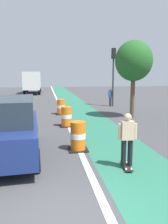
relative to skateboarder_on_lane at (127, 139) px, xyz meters
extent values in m
cube|color=#286B51|center=(0.33, 9.66, -0.91)|extent=(2.50, 80.00, 0.01)
cube|color=silver|center=(-1.17, 9.66, -0.91)|extent=(0.20, 80.00, 0.01)
cube|color=black|center=(0.00, 0.00, -0.84)|extent=(0.30, 0.82, 0.02)
cylinder|color=silver|center=(-0.05, 0.27, -0.86)|extent=(0.05, 0.11, 0.11)
cylinder|color=silver|center=(0.10, 0.25, -0.86)|extent=(0.05, 0.11, 0.11)
cylinder|color=silver|center=(-0.10, -0.25, -0.86)|extent=(0.05, 0.11, 0.11)
cylinder|color=silver|center=(0.05, -0.27, -0.86)|extent=(0.05, 0.11, 0.11)
cylinder|color=black|center=(-0.10, 0.01, -0.42)|extent=(0.15, 0.15, 0.82)
cylinder|color=black|center=(0.10, -0.01, -0.42)|extent=(0.15, 0.15, 0.82)
cube|color=beige|center=(0.00, 0.00, 0.27)|extent=(0.38, 0.26, 0.56)
cylinder|color=beige|center=(-0.24, 0.02, 0.24)|extent=(0.09, 0.09, 0.48)
cylinder|color=beige|center=(0.24, -0.02, 0.24)|extent=(0.09, 0.09, 0.48)
sphere|color=beige|center=(0.00, 0.00, 0.67)|extent=(0.22, 0.22, 0.22)
cube|color=navy|center=(-3.61, 1.57, -0.12)|extent=(2.09, 4.69, 0.90)
cube|color=#232D38|center=(-3.61, 1.57, 0.73)|extent=(1.77, 2.94, 0.80)
cylinder|color=black|center=(-2.87, 3.04, -0.57)|extent=(0.32, 0.69, 0.68)
cylinder|color=black|center=(-2.72, 0.19, -0.57)|extent=(0.32, 0.69, 0.68)
cylinder|color=orange|center=(-1.22, 1.90, -0.66)|extent=(0.56, 0.56, 0.42)
cylinder|color=white|center=(-1.22, 1.90, -0.35)|extent=(0.57, 0.57, 0.21)
cylinder|color=orange|center=(-1.22, 1.90, -0.03)|extent=(0.56, 0.56, 0.42)
cube|color=black|center=(-1.22, 1.90, -0.89)|extent=(0.73, 0.73, 0.04)
cylinder|color=orange|center=(-1.30, 5.96, -0.66)|extent=(0.56, 0.56, 0.42)
cylinder|color=white|center=(-1.30, 5.96, -0.35)|extent=(0.57, 0.57, 0.21)
cylinder|color=orange|center=(-1.30, 5.96, -0.03)|extent=(0.56, 0.56, 0.42)
cube|color=black|center=(-1.30, 5.96, -0.89)|extent=(0.73, 0.73, 0.04)
cylinder|color=orange|center=(-1.34, 9.85, -0.66)|extent=(0.56, 0.56, 0.42)
cylinder|color=white|center=(-1.34, 9.85, -0.35)|extent=(0.57, 0.57, 0.21)
cylinder|color=orange|center=(-1.34, 9.85, -0.03)|extent=(0.56, 0.56, 0.42)
cube|color=black|center=(-1.34, 9.85, -0.89)|extent=(0.73, 0.73, 0.04)
cube|color=silver|center=(-4.36, 28.09, 1.07)|extent=(2.32, 5.61, 2.50)
cube|color=#19478C|center=(-4.38, 31.94, 0.62)|extent=(2.21, 1.91, 2.10)
cylinder|color=black|center=(-5.41, 31.74, -0.43)|extent=(0.30, 0.96, 0.96)
cylinder|color=black|center=(-3.35, 31.74, -0.43)|extent=(0.30, 0.96, 0.96)
cylinder|color=black|center=(-5.39, 26.69, -0.43)|extent=(0.30, 0.96, 0.96)
cylinder|color=black|center=(-3.33, 26.69, -0.43)|extent=(0.30, 0.96, 0.96)
cylinder|color=#2D2D2D|center=(3.53, 13.35, 1.19)|extent=(0.14, 0.14, 4.20)
cube|color=black|center=(3.53, 13.35, 3.74)|extent=(0.32, 0.32, 0.90)
sphere|color=red|center=(3.70, 13.35, 4.00)|extent=(0.16, 0.16, 0.16)
sphere|color=green|center=(3.70, 13.35, 3.48)|extent=(0.16, 0.16, 0.16)
cylinder|color=#33333D|center=(3.35, 13.50, -0.48)|extent=(0.20, 0.20, 0.86)
cube|color=#2D4CA5|center=(3.35, 13.50, 0.22)|extent=(0.34, 0.20, 0.54)
sphere|color=#9E7051|center=(3.35, 13.50, 0.60)|extent=(0.20, 0.20, 0.20)
cylinder|color=brown|center=(3.25, 7.91, 0.39)|extent=(0.28, 0.28, 2.60)
ellipsoid|color=#235B23|center=(3.25, 7.91, 2.79)|extent=(2.40, 2.40, 2.60)
camera|label=1|loc=(-2.35, -6.23, 1.89)|focal=36.30mm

